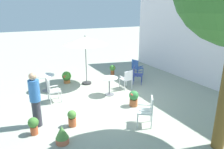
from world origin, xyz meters
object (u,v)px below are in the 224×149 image
object	(u,v)px
cafe_table_1	(46,80)
potted_plant_5	(134,98)
patio_chair_4	(127,78)
standing_person	(35,99)
patio_chair_0	(136,73)
potted_plant_2	(72,118)
patio_chair_3	(147,109)
cafe_table_0	(109,83)
patio_chair_1	(137,67)
patio_umbrella_0	(85,41)
patio_chair_2	(52,89)
potted_plant_1	(113,69)
potted_plant_3	(62,135)
potted_plant_4	(67,77)
potted_plant_0	(34,125)

from	to	relation	value
cafe_table_1	potted_plant_5	size ratio (longest dim) A/B	1.24
patio_chair_4	potted_plant_5	distance (m)	1.77
standing_person	cafe_table_1	bearing A→B (deg)	164.01
patio_chair_0	potted_plant_2	distance (m)	4.63
patio_chair_3	standing_person	distance (m)	3.42
cafe_table_0	patio_chair_4	size ratio (longest dim) A/B	0.88
patio_chair_1	patio_umbrella_0	bearing A→B (deg)	-90.49
patio_chair_2	patio_chair_4	world-z (taller)	patio_chair_2
potted_plant_1	potted_plant_3	size ratio (longest dim) A/B	1.09
patio_chair_0	potted_plant_2	bearing A→B (deg)	-58.72
patio_umbrella_0	potted_plant_2	distance (m)	4.24
patio_chair_2	standing_person	world-z (taller)	standing_person
patio_umbrella_0	patio_chair_1	xyz separation A→B (m)	(0.02, 2.86, -1.57)
potted_plant_1	patio_chair_4	bearing A→B (deg)	-10.24
patio_umbrella_0	potted_plant_4	distance (m)	2.03
potted_plant_1	standing_person	size ratio (longest dim) A/B	0.33
potted_plant_4	potted_plant_5	world-z (taller)	potted_plant_5
patio_chair_0	patio_chair_3	size ratio (longest dim) A/B	0.91
patio_chair_0	potted_plant_5	bearing A→B (deg)	-35.68
patio_umbrella_0	cafe_table_0	world-z (taller)	patio_umbrella_0
potted_plant_2	standing_person	bearing A→B (deg)	-118.60
cafe_table_0	cafe_table_1	distance (m)	2.82
patio_chair_0	patio_chair_2	world-z (taller)	patio_chair_2
patio_chair_0	potted_plant_4	distance (m)	3.40
potted_plant_1	patio_chair_0	bearing A→B (deg)	14.26
potted_plant_3	potted_plant_5	size ratio (longest dim) A/B	0.87
patio_chair_2	potted_plant_4	size ratio (longest dim) A/B	1.63
patio_umbrella_0	standing_person	distance (m)	4.14
potted_plant_2	potted_plant_3	distance (m)	0.89
cafe_table_0	patio_chair_0	world-z (taller)	patio_chair_0
patio_chair_0	potted_plant_1	bearing A→B (deg)	-165.74
patio_chair_0	potted_plant_1	xyz separation A→B (m)	(-1.68, -0.43, -0.15)
standing_person	potted_plant_5	bearing A→B (deg)	86.79
patio_chair_0	potted_plant_0	size ratio (longest dim) A/B	1.59
patio_chair_3	patio_chair_1	bearing A→B (deg)	150.08
patio_chair_2	patio_chair_3	world-z (taller)	patio_chair_2
potted_plant_2	potted_plant_5	xyz separation A→B (m)	(-0.32, 2.46, 0.04)
cafe_table_0	potted_plant_1	distance (m)	2.78
patio_chair_4	potted_plant_4	xyz separation A→B (m)	(-2.03, -2.19, -0.20)
cafe_table_0	patio_chair_0	bearing A→B (deg)	111.38
patio_umbrella_0	patio_chair_3	size ratio (longest dim) A/B	2.52
patio_chair_2	potted_plant_3	bearing A→B (deg)	-7.08
patio_chair_2	potted_plant_5	size ratio (longest dim) A/B	1.57
patio_umbrella_0	potted_plant_0	size ratio (longest dim) A/B	4.43
potted_plant_0	cafe_table_1	bearing A→B (deg)	163.29
potted_plant_0	potted_plant_1	size ratio (longest dim) A/B	0.93
cafe_table_1	potted_plant_0	world-z (taller)	cafe_table_1
standing_person	patio_chair_3	bearing A→B (deg)	63.41
patio_chair_2	potted_plant_2	distance (m)	2.09
patio_chair_2	potted_plant_1	xyz separation A→B (m)	(-2.01, 3.68, -0.20)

